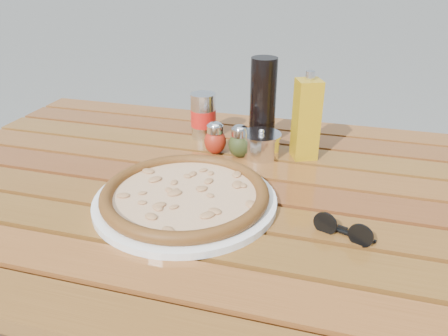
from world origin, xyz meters
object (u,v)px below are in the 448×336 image
(dark_bottle, at_px, (263,101))
(olive_oil_cruet, at_px, (306,119))
(pepper_shaker, at_px, (215,138))
(plate, at_px, (185,201))
(parmesan_tin, at_px, (261,145))
(oregano_shaker, at_px, (240,142))
(soda_can, at_px, (203,116))
(sunglasses, at_px, (343,230))
(pizza, at_px, (185,194))
(table, at_px, (222,215))

(dark_bottle, relative_size, olive_oil_cruet, 1.05)
(pepper_shaker, bearing_deg, plate, -86.68)
(parmesan_tin, bearing_deg, oregano_shaker, -163.26)
(soda_can, relative_size, parmesan_tin, 0.96)
(soda_can, xyz_separation_m, sunglasses, (0.38, -0.38, -0.04))
(dark_bottle, distance_m, olive_oil_cruet, 0.13)
(olive_oil_cruet, bearing_deg, oregano_shaker, -165.03)
(olive_oil_cruet, bearing_deg, dark_bottle, 151.49)
(pepper_shaker, bearing_deg, oregano_shaker, -3.53)
(dark_bottle, relative_size, sunglasses, 2.00)
(soda_can, bearing_deg, pepper_shaker, -56.63)
(dark_bottle, distance_m, sunglasses, 0.45)
(pizza, relative_size, parmesan_tin, 3.08)
(soda_can, bearing_deg, olive_oil_cruet, -11.28)
(soda_can, bearing_deg, table, -63.92)
(table, xyz_separation_m, sunglasses, (0.26, -0.13, 0.09))
(table, bearing_deg, oregano_shaker, 89.34)
(oregano_shaker, relative_size, soda_can, 0.68)
(olive_oil_cruet, height_order, parmesan_tin, olive_oil_cruet)
(table, relative_size, olive_oil_cruet, 6.67)
(pepper_shaker, bearing_deg, parmesan_tin, 5.60)
(pizza, xyz_separation_m, olive_oil_cruet, (0.20, 0.29, 0.07))
(soda_can, bearing_deg, oregano_shaker, -37.63)
(pizza, distance_m, dark_bottle, 0.37)
(plate, relative_size, soda_can, 3.00)
(table, bearing_deg, pepper_shaker, 111.37)
(table, relative_size, pepper_shaker, 17.07)
(pepper_shaker, bearing_deg, olive_oil_cruet, 9.66)
(plate, bearing_deg, pepper_shaker, 93.32)
(pizza, bearing_deg, sunglasses, -6.18)
(sunglasses, bearing_deg, table, 173.07)
(oregano_shaker, bearing_deg, pizza, -101.00)
(olive_oil_cruet, bearing_deg, table, -128.27)
(pepper_shaker, xyz_separation_m, soda_can, (-0.06, 0.09, 0.02))
(pepper_shaker, distance_m, sunglasses, 0.43)
(table, relative_size, sunglasses, 12.70)
(plate, xyz_separation_m, pizza, (0.00, 0.00, 0.02))
(olive_oil_cruet, height_order, sunglasses, olive_oil_cruet)
(plate, distance_m, olive_oil_cruet, 0.36)
(pizza, xyz_separation_m, parmesan_tin, (0.10, 0.26, 0.01))
(table, distance_m, olive_oil_cruet, 0.30)
(table, height_order, parmesan_tin, parmesan_tin)
(olive_oil_cruet, bearing_deg, soda_can, 168.72)
(dark_bottle, xyz_separation_m, sunglasses, (0.22, -0.38, -0.09))
(soda_can, relative_size, sunglasses, 1.09)
(olive_oil_cruet, bearing_deg, pepper_shaker, -170.34)
(oregano_shaker, xyz_separation_m, parmesan_tin, (0.05, 0.01, -0.01))
(pizza, height_order, sunglasses, sunglasses)
(table, height_order, sunglasses, sunglasses)
(table, bearing_deg, plate, -115.86)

